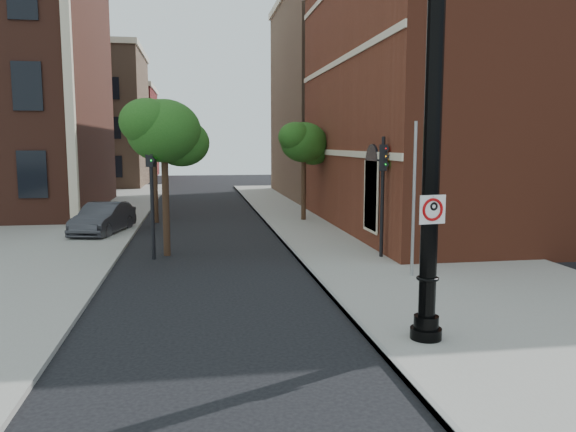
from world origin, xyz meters
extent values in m
plane|color=black|center=(0.00, 0.00, 0.00)|extent=(120.00, 120.00, 0.00)
cube|color=gray|center=(6.00, 10.00, 0.06)|extent=(8.00, 60.00, 0.12)
cube|color=gray|center=(-9.00, 18.00, 0.06)|extent=(10.00, 50.00, 0.12)
cube|color=gray|center=(2.05, 10.00, 0.07)|extent=(0.10, 60.00, 0.14)
cube|color=brown|center=(16.00, 14.00, 6.00)|extent=(22.00, 16.00, 12.00)
cube|color=black|center=(4.96, 9.00, 2.00)|extent=(0.08, 1.40, 2.40)
cube|color=beige|center=(4.97, 14.00, 3.50)|extent=(0.06, 16.00, 0.25)
cube|color=beige|center=(4.97, 14.00, 7.50)|extent=(0.06, 16.00, 0.25)
cube|color=beige|center=(-7.00, 17.00, 7.00)|extent=(0.40, 0.40, 14.00)
cube|color=brown|center=(-12.00, 44.00, 6.00)|extent=(12.00, 12.00, 12.00)
cube|color=maroon|center=(-12.00, 58.00, 5.00)|extent=(12.00, 12.00, 10.00)
cube|color=brown|center=(16.00, 30.00, 7.00)|extent=(22.00, 14.00, 14.00)
cylinder|color=black|center=(3.07, -0.51, 0.17)|extent=(0.62, 0.62, 0.33)
cylinder|color=black|center=(3.07, -0.51, 0.44)|extent=(0.49, 0.49, 0.28)
cylinder|color=black|center=(3.07, -0.51, 3.54)|extent=(0.33, 0.33, 6.41)
torus|color=black|center=(3.07, -0.51, 1.33)|extent=(0.44, 0.44, 0.07)
cube|color=white|center=(3.04, -0.70, 2.69)|extent=(0.54, 0.10, 0.55)
cube|color=black|center=(3.04, -0.70, 2.94)|extent=(0.54, 0.09, 0.05)
cube|color=black|center=(3.04, -0.70, 2.44)|extent=(0.54, 0.09, 0.05)
cube|color=black|center=(2.79, -0.73, 2.69)|extent=(0.05, 0.01, 0.55)
cube|color=black|center=(3.29, -0.66, 2.69)|extent=(0.05, 0.01, 0.55)
torus|color=#A80608|center=(3.04, -0.70, 2.69)|extent=(0.44, 0.12, 0.44)
cube|color=#A80608|center=(3.04, -0.70, 2.69)|extent=(0.31, 0.05, 0.31)
cube|color=black|center=(2.99, -0.70, 2.69)|extent=(0.05, 0.01, 0.26)
torus|color=black|center=(3.06, -0.69, 2.75)|extent=(0.18, 0.08, 0.17)
cylinder|color=black|center=(3.04, -0.70, 2.94)|extent=(0.03, 0.02, 0.03)
imported|color=#2F2F34|center=(-5.31, 14.38, 0.70)|extent=(2.38, 4.45, 1.39)
cylinder|color=black|center=(-2.80, 8.73, 2.15)|extent=(0.13, 0.13, 4.31)
cube|color=black|center=(-2.80, 8.73, 3.59)|extent=(0.34, 0.33, 0.90)
sphere|color=#E50505|center=(-2.75, 8.60, 3.90)|extent=(0.16, 0.16, 0.16)
sphere|color=#FF8C00|center=(-2.75, 8.60, 3.63)|extent=(0.16, 0.16, 0.16)
sphere|color=#00E519|center=(-2.75, 8.60, 3.36)|extent=(0.16, 0.16, 0.16)
cylinder|color=black|center=(4.80, 7.33, 2.07)|extent=(0.12, 0.12, 4.15)
cube|color=black|center=(4.80, 7.33, 3.46)|extent=(0.32, 0.31, 0.86)
sphere|color=#E50505|center=(4.84, 7.19, 3.76)|extent=(0.16, 0.16, 0.16)
sphere|color=#FF8C00|center=(4.84, 7.19, 3.50)|extent=(0.16, 0.16, 0.16)
sphere|color=#00E519|center=(4.84, 7.19, 3.24)|extent=(0.16, 0.16, 0.16)
cylinder|color=#999999|center=(4.80, 4.58, 2.27)|extent=(0.09, 0.09, 4.54)
cylinder|color=#301F13|center=(-2.39, 9.31, 2.03)|extent=(0.24, 0.24, 4.06)
ellipsoid|color=#1C4B14|center=(-2.39, 9.31, 4.35)|extent=(2.55, 2.55, 2.17)
ellipsoid|color=#1C4B14|center=(-1.81, 9.77, 3.94)|extent=(1.97, 1.97, 1.67)
ellipsoid|color=#1C4B14|center=(-2.91, 8.96, 4.64)|extent=(1.85, 1.85, 1.58)
cylinder|color=#301F13|center=(-3.33, 17.88, 2.13)|extent=(0.24, 0.24, 4.25)
ellipsoid|color=#1C4B14|center=(-3.33, 17.88, 4.55)|extent=(2.67, 2.67, 2.27)
ellipsoid|color=#1C4B14|center=(-2.73, 18.37, 4.13)|extent=(2.06, 2.06, 1.75)
ellipsoid|color=#1C4B14|center=(-3.88, 17.52, 4.86)|extent=(1.94, 1.94, 1.65)
cylinder|color=#301F13|center=(3.97, 16.93, 1.85)|extent=(0.24, 0.24, 3.71)
ellipsoid|color=#1C4B14|center=(3.97, 16.93, 3.97)|extent=(2.33, 2.33, 1.98)
ellipsoid|color=#1C4B14|center=(4.50, 17.36, 3.60)|extent=(1.80, 1.80, 1.53)
ellipsoid|color=#1C4B14|center=(3.50, 16.61, 4.24)|extent=(1.70, 1.70, 1.44)
camera|label=1|loc=(-1.32, -10.55, 3.92)|focal=35.00mm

